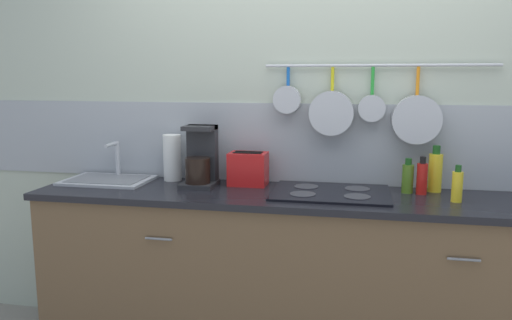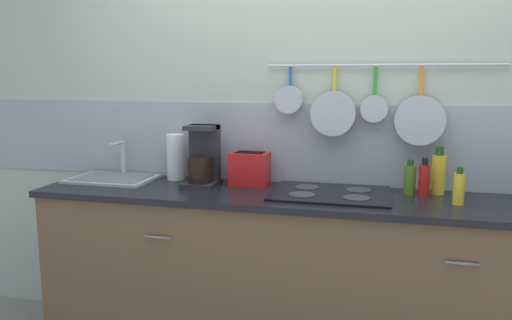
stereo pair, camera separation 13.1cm
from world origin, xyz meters
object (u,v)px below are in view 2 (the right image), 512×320
(bottle_olive_oil, at_px, (410,179))
(bottle_vinegar, at_px, (424,179))
(bottle_sesame_oil, at_px, (438,173))
(toaster, at_px, (250,169))
(paper_towel_roll, at_px, (176,157))
(coffee_maker, at_px, (202,160))
(bottle_dish_soap, at_px, (459,188))

(bottle_olive_oil, distance_m, bottle_vinegar, 0.07)
(bottle_vinegar, distance_m, bottle_sesame_oil, 0.11)
(toaster, bearing_deg, bottle_vinegar, -2.61)
(paper_towel_roll, bearing_deg, bottle_sesame_oil, -0.18)
(coffee_maker, relative_size, bottle_olive_oil, 1.84)
(bottle_vinegar, bearing_deg, bottle_sesame_oil, 45.50)
(coffee_maker, bearing_deg, bottle_dish_soap, -4.83)
(paper_towel_roll, xyz_separation_m, bottle_dish_soap, (1.53, -0.21, -0.05))
(bottle_sesame_oil, xyz_separation_m, bottle_dish_soap, (0.07, -0.21, -0.03))
(toaster, distance_m, bottle_sesame_oil, 1.00)
(toaster, height_order, bottle_sesame_oil, bottle_sesame_oil)
(coffee_maker, relative_size, bottle_vinegar, 1.71)
(bottle_olive_oil, relative_size, bottle_vinegar, 0.93)
(toaster, relative_size, bottle_sesame_oil, 0.92)
(bottle_dish_soap, bearing_deg, toaster, 170.71)
(bottle_dish_soap, bearing_deg, bottle_vinegar, 137.88)
(paper_towel_roll, distance_m, bottle_dish_soap, 1.55)
(bottle_olive_oil, height_order, bottle_sesame_oil, bottle_sesame_oil)
(bottle_vinegar, bearing_deg, toaster, 177.39)
(paper_towel_roll, relative_size, toaster, 1.19)
(coffee_maker, distance_m, bottle_sesame_oil, 1.26)
(paper_towel_roll, height_order, coffee_maker, coffee_maker)
(toaster, bearing_deg, bottle_sesame_oil, 1.92)
(paper_towel_roll, distance_m, coffee_maker, 0.23)
(coffee_maker, xyz_separation_m, bottle_vinegar, (1.18, 0.02, -0.05))
(bottle_olive_oil, bearing_deg, bottle_vinegar, -13.98)
(bottle_vinegar, xyz_separation_m, bottle_sesame_oil, (0.07, 0.08, 0.02))
(toaster, height_order, bottle_dish_soap, toaster)
(bottle_olive_oil, bearing_deg, bottle_dish_soap, -34.82)
(bottle_dish_soap, bearing_deg, bottle_olive_oil, 145.18)
(coffee_maker, distance_m, bottle_dish_soap, 1.33)
(bottle_olive_oil, relative_size, bottle_dish_soap, 1.01)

